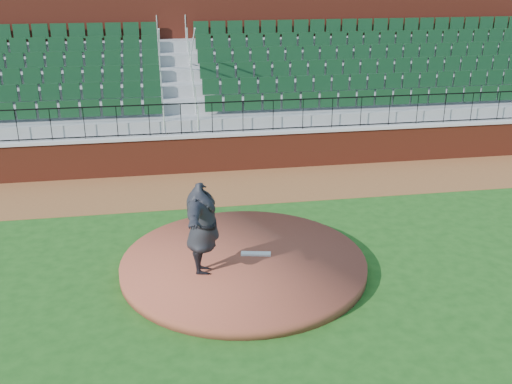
% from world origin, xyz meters
% --- Properties ---
extents(ground, '(90.00, 90.00, 0.00)m').
position_xyz_m(ground, '(0.00, 0.00, 0.00)').
color(ground, '#1A4A15').
rests_on(ground, ground).
extents(warning_track, '(34.00, 3.20, 0.01)m').
position_xyz_m(warning_track, '(0.00, 5.40, 0.01)').
color(warning_track, brown).
rests_on(warning_track, ground).
extents(field_wall, '(34.00, 0.35, 1.20)m').
position_xyz_m(field_wall, '(0.00, 7.00, 0.60)').
color(field_wall, maroon).
rests_on(field_wall, ground).
extents(wall_cap, '(34.00, 0.45, 0.10)m').
position_xyz_m(wall_cap, '(0.00, 7.00, 1.25)').
color(wall_cap, '#B7B7B7').
rests_on(wall_cap, field_wall).
extents(wall_railing, '(34.00, 0.05, 1.00)m').
position_xyz_m(wall_railing, '(0.00, 7.00, 1.80)').
color(wall_railing, black).
rests_on(wall_railing, wall_cap).
extents(seating_stands, '(34.00, 5.10, 4.60)m').
position_xyz_m(seating_stands, '(0.00, 9.72, 2.30)').
color(seating_stands, gray).
rests_on(seating_stands, ground).
extents(concourse_wall, '(34.00, 0.50, 5.50)m').
position_xyz_m(concourse_wall, '(0.00, 12.52, 2.75)').
color(concourse_wall, maroon).
rests_on(concourse_wall, ground).
extents(pitchers_mound, '(5.53, 5.53, 0.25)m').
position_xyz_m(pitchers_mound, '(-0.52, 0.09, 0.12)').
color(pitchers_mound, brown).
rests_on(pitchers_mound, ground).
extents(pitching_rubber, '(0.70, 0.31, 0.05)m').
position_xyz_m(pitching_rubber, '(-0.22, 0.25, 0.27)').
color(pitching_rubber, silver).
rests_on(pitching_rubber, pitchers_mound).
extents(pitcher, '(1.01, 2.60, 2.06)m').
position_xyz_m(pitcher, '(-1.46, -0.36, 1.28)').
color(pitcher, black).
rests_on(pitcher, pitchers_mound).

